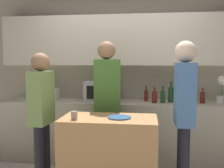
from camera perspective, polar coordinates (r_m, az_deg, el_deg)
The scene contains 19 objects.
back_wall at distance 4.16m, azimuth 2.52°, elevation 5.33°, with size 6.40×0.40×2.70m.
back_counter at distance 4.04m, azimuth 2.12°, elevation -10.19°, with size 3.60×0.62×0.91m.
kitchen_island at distance 3.04m, azimuth -0.64°, elevation -15.53°, with size 1.05×0.57×0.89m.
microwave at distance 3.96m, azimuth -2.02°, elevation -1.55°, with size 0.52×0.39×0.30m.
toaster at distance 4.19m, azimuth -13.33°, elevation -2.15°, with size 0.26×0.16×0.18m.
potted_plant at distance 4.05m, azimuth 22.81°, elevation -1.13°, with size 0.14×0.14×0.39m.
bottle_0 at distance 3.97m, azimuth 7.44°, elevation -2.47°, with size 0.06×0.06×0.23m.
bottle_1 at distance 3.82m, azimuth 9.24°, elevation -2.80°, with size 0.08×0.08×0.23m.
bottle_2 at distance 3.85m, azimuth 10.97°, elevation -2.70°, with size 0.07×0.07×0.24m.
bottle_3 at distance 3.93m, azimuth 12.68°, elevation -2.23°, with size 0.08×0.08×0.30m.
bottle_4 at distance 3.90m, azimuth 14.10°, elevation -2.20°, with size 0.07×0.07×0.32m.
bottle_5 at distance 3.97m, azimuth 15.99°, elevation -2.48°, with size 0.06×0.06×0.26m.
bottle_6 at distance 4.05m, azimuth 17.08°, elevation -2.45°, with size 0.08×0.08×0.24m.
bottle_7 at distance 3.97m, azimuth 19.07°, elevation -2.76°, with size 0.07×0.07×0.22m.
plate_on_island at distance 2.89m, azimuth 1.60°, elevation -7.28°, with size 0.26×0.26×0.01m.
cup_0 at distance 2.83m, azimuth -8.23°, elevation -6.79°, with size 0.07×0.07×0.09m.
person_left at distance 3.18m, azimuth -15.12°, elevation -5.34°, with size 0.22×0.35×1.61m.
person_center at distance 3.43m, azimuth -1.16°, elevation -2.52°, with size 0.37×0.25×1.77m.
person_right at distance 2.89m, azimuth 15.46°, elevation -4.75°, with size 0.23×0.34×1.72m.
Camera 1 is at (0.36, -2.49, 1.52)m, focal length 42.00 mm.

